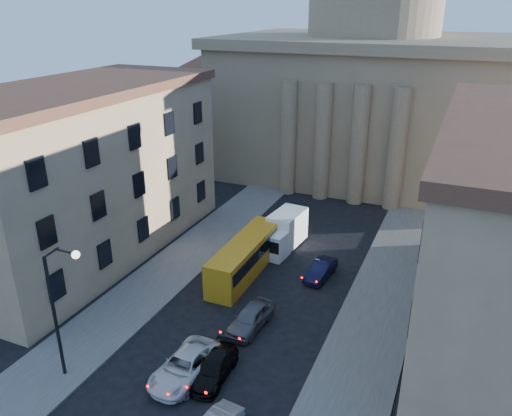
{
  "coord_description": "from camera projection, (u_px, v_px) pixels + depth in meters",
  "views": [
    {
      "loc": [
        12.5,
        -9.4,
        20.67
      ],
      "look_at": [
        0.87,
        17.56,
        8.61
      ],
      "focal_mm": 35.0,
      "sensor_mm": 36.0,
      "label": 1
    }
  ],
  "objects": [
    {
      "name": "sidewalk_left",
      "position": [
        148.0,
        289.0,
        38.79
      ],
      "size": [
        5.0,
        60.0,
        0.15
      ],
      "primitive_type": "cube",
      "color": "#54514D",
      "rests_on": "ground"
    },
    {
      "name": "sidewalk_right",
      "position": [
        366.0,
        344.0,
        32.56
      ],
      "size": [
        5.0,
        60.0,
        0.15
      ],
      "primitive_type": "cube",
      "color": "#54514D",
      "rests_on": "ground"
    },
    {
      "name": "church",
      "position": [
        368.0,
        79.0,
        63.01
      ],
      "size": [
        68.02,
        28.76,
        36.6
      ],
      "color": "#7C694C",
      "rests_on": "ground"
    },
    {
      "name": "building_left",
      "position": [
        84.0,
        171.0,
        42.51
      ],
      "size": [
        11.6,
        26.6,
        14.7
      ],
      "color": "tan",
      "rests_on": "ground"
    },
    {
      "name": "street_lamp",
      "position": [
        59.0,
        302.0,
        27.75
      ],
      "size": [
        2.62,
        0.44,
        8.83
      ],
      "color": "black",
      "rests_on": "ground"
    },
    {
      "name": "car_left_mid",
      "position": [
        185.0,
        366.0,
        29.57
      ],
      "size": [
        2.76,
        5.49,
        1.49
      ],
      "primitive_type": "imported",
      "rotation": [
        0.0,
        0.0,
        -0.05
      ],
      "color": "silver",
      "rests_on": "ground"
    },
    {
      "name": "car_right_mid",
      "position": [
        214.0,
        368.0,
        29.56
      ],
      "size": [
        2.02,
        4.55,
        1.3
      ],
      "primitive_type": "imported",
      "rotation": [
        0.0,
        0.0,
        0.05
      ],
      "color": "black",
      "rests_on": "ground"
    },
    {
      "name": "car_right_far",
      "position": [
        250.0,
        318.0,
        34.07
      ],
      "size": [
        2.22,
        4.7,
        1.55
      ],
      "primitive_type": "imported",
      "rotation": [
        0.0,
        0.0,
        -0.09
      ],
      "color": "#545359",
      "rests_on": "ground"
    },
    {
      "name": "car_right_distant",
      "position": [
        321.0,
        270.0,
        40.4
      ],
      "size": [
        1.89,
        4.21,
        1.34
      ],
      "primitive_type": "imported",
      "rotation": [
        0.0,
        0.0,
        -0.12
      ],
      "color": "black",
      "rests_on": "ground"
    },
    {
      "name": "city_bus",
      "position": [
        245.0,
        256.0,
        40.8
      ],
      "size": [
        2.44,
        10.29,
        2.9
      ],
      "rotation": [
        0.0,
        0.0,
        0.0
      ],
      "color": "orange",
      "rests_on": "ground"
    },
    {
      "name": "box_truck",
      "position": [
        283.0,
        233.0,
        44.92
      ],
      "size": [
        2.89,
        6.08,
        3.23
      ],
      "rotation": [
        0.0,
        0.0,
        -0.1
      ],
      "color": "white",
      "rests_on": "ground"
    }
  ]
}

